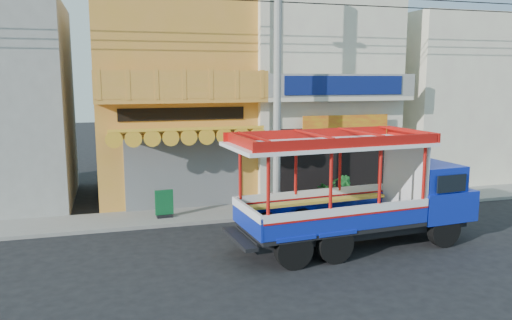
% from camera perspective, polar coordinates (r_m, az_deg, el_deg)
% --- Properties ---
extents(ground, '(90.00, 90.00, 0.00)m').
position_cam_1_polar(ground, '(15.19, 10.01, -9.28)').
color(ground, black).
rests_on(ground, ground).
extents(sidewalk, '(30.00, 2.00, 0.12)m').
position_cam_1_polar(sidewalk, '(18.69, 4.58, -5.43)').
color(sidewalk, slate).
rests_on(sidewalk, ground).
extents(shophouse_left, '(6.00, 7.50, 8.24)m').
position_cam_1_polar(shophouse_left, '(20.99, -9.58, 7.28)').
color(shophouse_left, gold).
rests_on(shophouse_left, ground).
extents(shophouse_right, '(6.00, 6.75, 8.24)m').
position_cam_1_polar(shophouse_right, '(22.50, 5.90, 7.49)').
color(shophouse_right, beige).
rests_on(shophouse_right, ground).
extents(party_pilaster, '(0.35, 0.30, 8.00)m').
position_cam_1_polar(party_pilaster, '(18.57, 0.89, 6.83)').
color(party_pilaster, beige).
rests_on(party_pilaster, ground).
extents(filler_building_right, '(6.00, 6.00, 7.60)m').
position_cam_1_polar(filler_building_right, '(26.00, 20.40, 6.52)').
color(filler_building_right, beige).
rests_on(filler_building_right, ground).
extents(utility_pole, '(28.00, 0.26, 9.00)m').
position_cam_1_polar(utility_pole, '(17.12, 2.94, 10.06)').
color(utility_pole, gray).
rests_on(utility_pole, ground).
extents(songthaew_truck, '(7.32, 2.88, 3.34)m').
position_cam_1_polar(songthaew_truck, '(14.76, 12.96, -3.44)').
color(songthaew_truck, black).
rests_on(songthaew_truck, ground).
extents(green_sign, '(0.62, 0.32, 0.95)m').
position_cam_1_polar(green_sign, '(17.32, -10.44, -5.17)').
color(green_sign, black).
rests_on(green_sign, sidewalk).
extents(potted_plant_a, '(1.10, 1.09, 0.93)m').
position_cam_1_polar(potted_plant_a, '(19.27, 8.17, -3.44)').
color(potted_plant_a, '#1A5D22').
rests_on(potted_plant_a, sidewalk).
extents(potted_plant_b, '(0.73, 0.68, 1.06)m').
position_cam_1_polar(potted_plant_b, '(19.22, 10.39, -3.34)').
color(potted_plant_b, '#1A5D22').
rests_on(potted_plant_b, sidewalk).
extents(potted_plant_c, '(0.60, 0.60, 0.99)m').
position_cam_1_polar(potted_plant_c, '(20.56, 15.35, -2.78)').
color(potted_plant_c, '#1A5D22').
rests_on(potted_plant_c, sidewalk).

